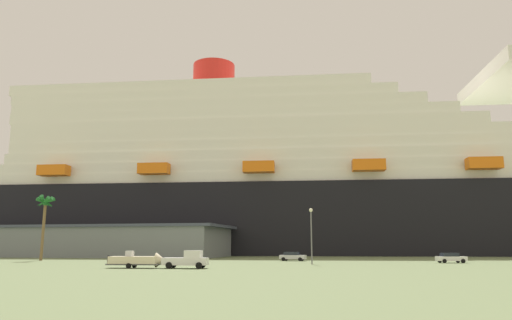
# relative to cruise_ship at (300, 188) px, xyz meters

# --- Properties ---
(ground_plane) EXTENTS (600.00, 600.00, 0.00)m
(ground_plane) POSITION_rel_cruise_ship_xyz_m (-17.01, -33.28, -18.98)
(ground_plane) COLOR #66754C
(cruise_ship) EXTENTS (238.14, 47.38, 66.03)m
(cruise_ship) POSITION_rel_cruise_ship_xyz_m (0.00, 0.00, 0.00)
(cruise_ship) COLOR black
(cruise_ship) RESTS_ON ground_plane
(terminal_building) EXTENTS (73.66, 26.09, 7.23)m
(terminal_building) POSITION_rel_cruise_ship_xyz_m (-51.56, -28.94, -15.35)
(terminal_building) COLOR slate
(terminal_building) RESTS_ON ground_plane
(pickup_truck) EXTENTS (5.70, 2.53, 2.20)m
(pickup_truck) POSITION_rel_cruise_ship_xyz_m (-9.52, -77.28, -17.94)
(pickup_truck) COLOR white
(pickup_truck) RESTS_ON ground_plane
(small_boat_on_trailer) EXTENTS (8.53, 2.38, 2.15)m
(small_boat_on_trailer) POSITION_rel_cruise_ship_xyz_m (-15.64, -77.62, -18.02)
(small_boat_on_trailer) COLOR #595960
(small_boat_on_trailer) RESTS_ON ground_plane
(palm_tree) EXTENTS (3.37, 3.52, 12.01)m
(palm_tree) POSITION_rel_cruise_ship_xyz_m (-44.28, -54.89, -9.14)
(palm_tree) COLOR brown
(palm_tree) RESTS_ON ground_plane
(street_lamp) EXTENTS (0.56, 0.56, 8.34)m
(street_lamp) POSITION_rel_cruise_ship_xyz_m (5.40, -63.21, -13.58)
(street_lamp) COLOR slate
(street_lamp) RESTS_ON ground_plane
(parked_car_silver_sedan) EXTENTS (4.85, 2.69, 1.58)m
(parked_car_silver_sedan) POSITION_rel_cruise_ship_xyz_m (1.44, -49.53, -18.15)
(parked_car_silver_sedan) COLOR silver
(parked_car_silver_sedan) RESTS_ON ground_plane
(parked_car_white_van) EXTENTS (4.74, 2.69, 1.58)m
(parked_car_white_van) POSITION_rel_cruise_ship_xyz_m (27.22, -54.52, -18.15)
(parked_car_white_van) COLOR white
(parked_car_white_van) RESTS_ON ground_plane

